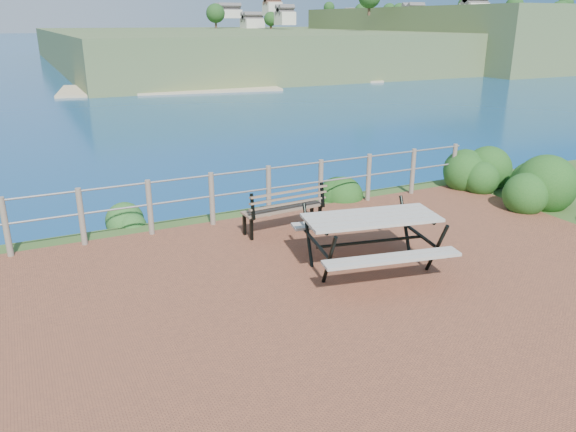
# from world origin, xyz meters

# --- Properties ---
(ground) EXTENTS (10.00, 7.00, 0.12)m
(ground) POSITION_xyz_m (0.00, 0.00, 0.00)
(ground) COLOR brown
(ground) RESTS_ON ground
(ocean) EXTENTS (1200.00, 1200.00, 0.00)m
(ocean) POSITION_xyz_m (0.00, 200.00, 0.00)
(ocean) COLOR #145878
(ocean) RESTS_ON ground
(safety_railing) EXTENTS (9.40, 0.10, 1.00)m
(safety_railing) POSITION_xyz_m (0.00, 3.35, 0.57)
(safety_railing) COLOR #6B5B4C
(safety_railing) RESTS_ON ground
(distant_bay) EXTENTS (290.00, 232.36, 24.00)m
(distant_bay) POSITION_xyz_m (173.07, 202.61, -1.52)
(distant_bay) COLOR #38542A
(distant_bay) RESTS_ON ground
(picnic_table) EXTENTS (2.13, 1.72, 0.85)m
(picnic_table) POSITION_xyz_m (0.40, 0.42, 0.54)
(picnic_table) COLOR #9F998F
(picnic_table) RESTS_ON ground
(park_bench) EXTENTS (1.54, 0.48, 0.86)m
(park_bench) POSITION_xyz_m (-0.10, 2.49, 0.57)
(park_bench) COLOR brown
(park_bench) RESTS_ON ground
(shrub_right_front) EXTENTS (1.38, 1.38, 1.95)m
(shrub_right_front) POSITION_xyz_m (5.22, 1.72, 0.00)
(shrub_right_front) COLOR #164715
(shrub_right_front) RESTS_ON ground
(shrub_right_edge) EXTENTS (1.12, 1.12, 1.60)m
(shrub_right_edge) POSITION_xyz_m (5.10, 3.14, 0.00)
(shrub_right_edge) COLOR #164715
(shrub_right_edge) RESTS_ON ground
(shrub_lip_west) EXTENTS (0.81, 0.81, 0.57)m
(shrub_lip_west) POSITION_xyz_m (-2.76, 4.19, 0.00)
(shrub_lip_west) COLOR #225620
(shrub_lip_west) RESTS_ON ground
(shrub_lip_east) EXTENTS (0.88, 0.88, 0.67)m
(shrub_lip_east) POSITION_xyz_m (2.08, 3.70, 0.00)
(shrub_lip_east) COLOR #164715
(shrub_lip_east) RESTS_ON ground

